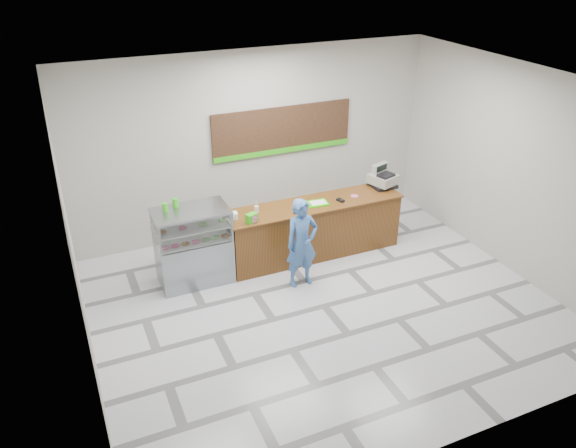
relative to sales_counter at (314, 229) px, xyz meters
name	(u,v)px	position (x,y,z in m)	size (l,w,h in m)	color
floor	(324,306)	(-0.55, -1.55, -0.52)	(7.00, 7.00, 0.00)	silver
back_wall	(255,143)	(-0.55, 1.45, 1.23)	(7.00, 7.00, 0.00)	#B1ADA3
ceiling	(333,87)	(-0.55, -1.55, 2.98)	(7.00, 7.00, 0.00)	silver
sales_counter	(314,229)	(0.00, 0.00, 0.00)	(3.26, 0.76, 1.03)	brown
display_case	(193,246)	(-2.22, 0.00, 0.16)	(1.22, 0.72, 1.33)	gray
menu_board	(283,131)	(0.00, 1.41, 1.42)	(2.80, 0.06, 0.90)	black
cash_register	(383,179)	(1.50, 0.16, 0.67)	(0.56, 0.57, 0.41)	black
card_terminal	(340,200)	(0.46, -0.11, 0.53)	(0.07, 0.15, 0.04)	black
serving_tray	(317,203)	(0.04, -0.04, 0.52)	(0.41, 0.31, 0.02)	#28D000
napkin_box	(233,216)	(-1.50, 0.00, 0.57)	(0.13, 0.13, 0.11)	white
straw_cup	(256,209)	(-1.06, 0.08, 0.57)	(0.08, 0.08, 0.12)	silver
promo_box	(251,218)	(-1.27, -0.24, 0.59)	(0.18, 0.12, 0.16)	green
donut_decal	(354,196)	(0.80, -0.02, 0.52)	(0.14, 0.14, 0.00)	#E45892
green_cup_left	(165,207)	(-2.59, 0.13, 0.88)	(0.09, 0.09, 0.14)	green
green_cup_right	(175,203)	(-2.40, 0.22, 0.89)	(0.10, 0.10, 0.15)	green
customer	(302,243)	(-0.61, -0.80, 0.26)	(0.56, 0.37, 1.55)	#3D68A5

